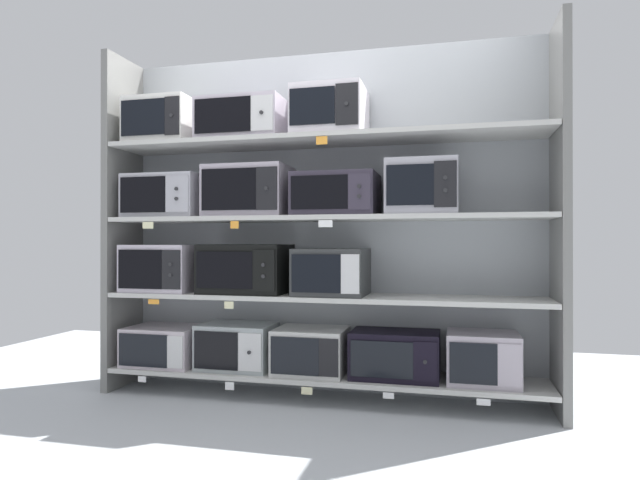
% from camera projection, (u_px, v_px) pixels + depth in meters
% --- Properties ---
extents(ground, '(6.83, 6.00, 0.02)m').
position_uv_depth(ground, '(269.00, 461.00, 2.53)').
color(ground, '#B2B7BC').
extents(back_panel, '(3.03, 0.04, 2.32)m').
position_uv_depth(back_panel, '(328.00, 221.00, 3.74)').
color(back_panel, '#9EA3A8').
rests_on(back_panel, ground).
extents(upright_left, '(0.05, 0.44, 2.32)m').
position_uv_depth(upright_left, '(123.00, 222.00, 3.86)').
color(upright_left, slate).
rests_on(upright_left, ground).
extents(upright_right, '(0.05, 0.44, 2.32)m').
position_uv_depth(upright_right, '(560.00, 218.00, 3.16)').
color(upright_right, slate).
rests_on(upright_right, ground).
extents(shelf_0, '(2.83, 0.44, 0.03)m').
position_uv_depth(shelf_0, '(320.00, 375.00, 3.50)').
color(shelf_0, beige).
rests_on(shelf_0, ground).
extents(microwave_0, '(0.50, 0.40, 0.26)m').
position_uv_depth(microwave_0, '(165.00, 345.00, 3.77)').
color(microwave_0, '#BEB2BB').
rests_on(microwave_0, shelf_0).
extents(microwave_1, '(0.49, 0.36, 0.30)m').
position_uv_depth(microwave_1, '(237.00, 346.00, 3.64)').
color(microwave_1, '#99A2A3').
rests_on(microwave_1, shelf_0).
extents(microwave_2, '(0.46, 0.38, 0.29)m').
position_uv_depth(microwave_2, '(311.00, 351.00, 3.51)').
color(microwave_2, '#BCBCB8').
rests_on(microwave_2, shelf_0).
extents(microwave_3, '(0.55, 0.35, 0.29)m').
position_uv_depth(microwave_3, '(395.00, 354.00, 3.38)').
color(microwave_3, black).
rests_on(microwave_3, shelf_0).
extents(microwave_4, '(0.42, 0.35, 0.30)m').
position_uv_depth(microwave_4, '(483.00, 358.00, 3.26)').
color(microwave_4, '#A59BA7').
rests_on(microwave_4, shelf_0).
extents(price_tag_0, '(0.06, 0.00, 0.04)m').
position_uv_depth(price_tag_0, '(142.00, 379.00, 3.57)').
color(price_tag_0, white).
extents(price_tag_1, '(0.06, 0.00, 0.05)m').
position_uv_depth(price_tag_1, '(230.00, 386.00, 3.42)').
color(price_tag_1, white).
extents(price_tag_2, '(0.07, 0.00, 0.04)m').
position_uv_depth(price_tag_2, '(307.00, 391.00, 3.30)').
color(price_tag_2, beige).
extents(price_tag_3, '(0.07, 0.00, 0.04)m').
position_uv_depth(price_tag_3, '(388.00, 396.00, 3.18)').
color(price_tag_3, white).
extents(price_tag_4, '(0.08, 0.00, 0.04)m').
position_uv_depth(price_tag_4, '(484.00, 402.00, 3.05)').
color(price_tag_4, white).
extents(shelf_1, '(2.83, 0.44, 0.03)m').
position_uv_depth(shelf_1, '(320.00, 297.00, 3.51)').
color(shelf_1, beige).
extents(microwave_5, '(0.48, 0.42, 0.32)m').
position_uv_depth(microwave_5, '(164.00, 268.00, 3.77)').
color(microwave_5, '#BEB4C3').
rests_on(microwave_5, shelf_1).
extents(microwave_6, '(0.56, 0.41, 0.33)m').
position_uv_depth(microwave_6, '(246.00, 269.00, 3.63)').
color(microwave_6, black).
rests_on(microwave_6, shelf_1).
extents(microwave_7, '(0.45, 0.42, 0.30)m').
position_uv_depth(microwave_7, '(332.00, 272.00, 3.48)').
color(microwave_7, '#2F3131').
rests_on(microwave_7, shelf_1).
extents(price_tag_5, '(0.08, 0.00, 0.03)m').
position_uv_depth(price_tag_5, '(154.00, 302.00, 3.55)').
color(price_tag_5, orange).
extents(price_tag_6, '(0.06, 0.00, 0.04)m').
position_uv_depth(price_tag_6, '(229.00, 305.00, 3.42)').
color(price_tag_6, beige).
extents(shelf_2, '(2.83, 0.44, 0.03)m').
position_uv_depth(shelf_2, '(320.00, 219.00, 3.51)').
color(shelf_2, beige).
extents(microwave_8, '(0.53, 0.39, 0.30)m').
position_uv_depth(microwave_8, '(168.00, 197.00, 3.77)').
color(microwave_8, '#A5A4AD').
rests_on(microwave_8, shelf_2).
extents(microwave_9, '(0.54, 0.39, 0.34)m').
position_uv_depth(microwave_9, '(249.00, 192.00, 3.62)').
color(microwave_9, '#A49BA8').
rests_on(microwave_9, shelf_2).
extents(microwave_10, '(0.53, 0.43, 0.27)m').
position_uv_depth(microwave_10, '(336.00, 195.00, 3.48)').
color(microwave_10, '#322C3A').
rests_on(microwave_10, shelf_2).
extents(microwave_11, '(0.43, 0.43, 0.33)m').
position_uv_depth(microwave_11, '(422.00, 188.00, 3.35)').
color(microwave_11, '#9F9DA7').
rests_on(microwave_11, shelf_2).
extents(price_tag_7, '(0.08, 0.00, 0.04)m').
position_uv_depth(price_tag_7, '(148.00, 225.00, 3.56)').
color(price_tag_7, beige).
extents(price_tag_8, '(0.05, 0.00, 0.05)m').
position_uv_depth(price_tag_8, '(235.00, 225.00, 3.41)').
color(price_tag_8, orange).
extents(price_tag_9, '(0.09, 0.00, 0.04)m').
position_uv_depth(price_tag_9, '(325.00, 224.00, 3.27)').
color(price_tag_9, white).
extents(shelf_3, '(2.83, 0.44, 0.03)m').
position_uv_depth(shelf_3, '(320.00, 140.00, 3.51)').
color(shelf_3, beige).
extents(microwave_12, '(0.45, 0.37, 0.32)m').
position_uv_depth(microwave_12, '(163.00, 123.00, 3.78)').
color(microwave_12, silver).
rests_on(microwave_12, shelf_3).
extents(microwave_13, '(0.57, 0.39, 0.28)m').
position_uv_depth(microwave_13, '(243.00, 121.00, 3.63)').
color(microwave_13, '#BCB1BF').
rests_on(microwave_13, shelf_3).
extents(microwave_14, '(0.45, 0.42, 0.31)m').
position_uv_depth(microwave_14, '(330.00, 113.00, 3.49)').
color(microwave_14, silver).
rests_on(microwave_14, shelf_3).
extents(price_tag_10, '(0.07, 0.00, 0.05)m').
position_uv_depth(price_tag_10, '(322.00, 140.00, 3.28)').
color(price_tag_10, orange).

